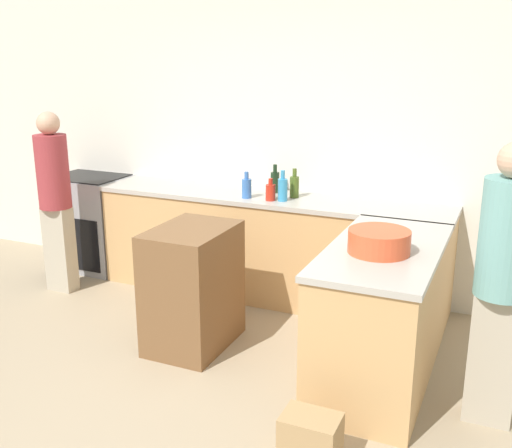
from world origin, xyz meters
name	(u,v)px	position (x,y,z in m)	size (l,w,h in m)	color
ground_plane	(142,411)	(0.00, 0.00, 0.00)	(14.00, 14.00, 0.00)	tan
wall_back	(283,143)	(0.00, 2.33, 1.35)	(8.00, 0.06, 2.70)	silver
counter_back	(269,246)	(0.00, 2.00, 0.47)	(3.15, 0.62, 0.93)	tan
counter_peninsula	(381,313)	(1.23, 1.00, 0.47)	(0.69, 1.45, 0.93)	tan
range_oven	(91,222)	(-1.96, 2.00, 0.47)	(0.75, 0.60, 0.94)	#99999E
island_table	(193,287)	(-0.15, 0.91, 0.46)	(0.52, 0.72, 0.91)	brown
mixing_bowl	(379,241)	(1.22, 0.86, 1.00)	(0.38, 0.38, 0.15)	#DB512D
olive_oil_bottle	(294,186)	(0.22, 2.04, 1.03)	(0.08, 0.08, 0.25)	#475B1E
wine_bottle_dark	(275,181)	(0.00, 2.14, 1.03)	(0.08, 0.08, 0.25)	black
hot_sauce_bottle	(271,192)	(0.08, 1.85, 1.01)	(0.08, 0.08, 0.19)	red
water_bottle_blue	(247,188)	(-0.14, 1.85, 1.02)	(0.08, 0.08, 0.23)	#386BB7
dish_soap_bottle	(283,189)	(0.18, 1.88, 1.03)	(0.08, 0.08, 0.26)	#338CBF
person_by_range	(55,195)	(-1.81, 1.37, 0.90)	(0.28, 0.28, 1.64)	#ADA38E
person_at_peninsula	(503,276)	(1.94, 0.77, 0.92)	(0.30, 0.30, 1.68)	#ADA38E
paper_bag	(310,442)	(1.11, -0.06, 0.15)	(0.31, 0.22, 0.30)	#A88456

